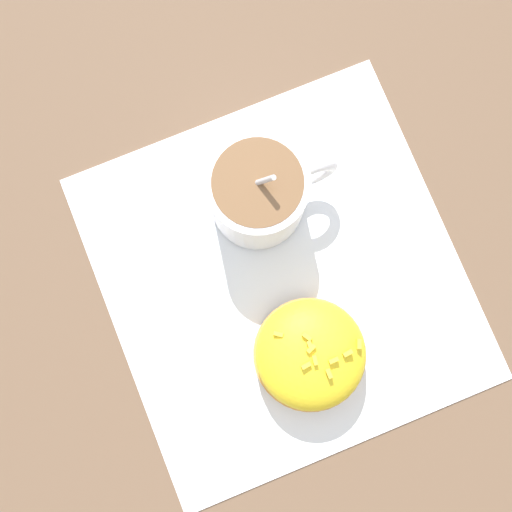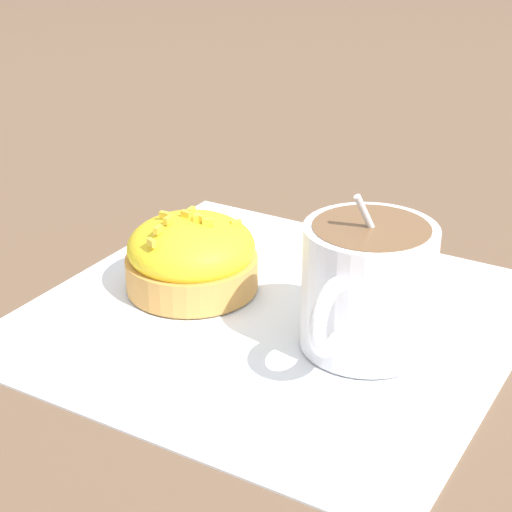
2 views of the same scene
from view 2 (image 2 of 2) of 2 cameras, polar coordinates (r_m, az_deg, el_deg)
ground_plane at (r=0.54m, az=1.20°, el=-4.14°), size 3.00×3.00×0.00m
paper_napkin at (r=0.54m, az=1.20°, el=-4.00°), size 0.31×0.30×0.00m
coffee_cup at (r=0.49m, az=7.46°, el=-1.75°), size 0.08×0.11×0.10m
frosted_pastry at (r=0.56m, az=-4.55°, el=-0.14°), size 0.09×0.09×0.05m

